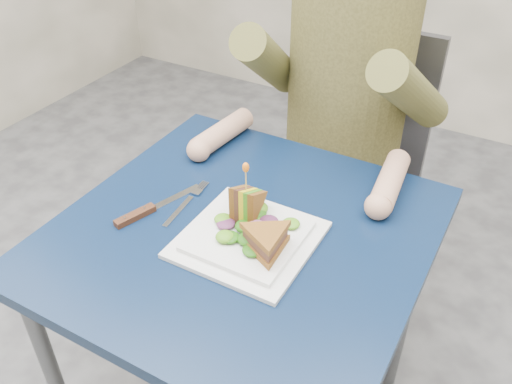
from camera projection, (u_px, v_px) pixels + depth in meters
The scene contains 12 objects.
table at pixel (243, 257), 1.19m from camera, with size 0.75×0.75×0.73m.
chair at pixel (350, 156), 1.72m from camera, with size 0.42×0.40×0.93m.
diner at pixel (349, 56), 1.42m from camera, with size 0.54×0.59×0.74m.
plate at pixel (248, 238), 1.10m from camera, with size 0.26×0.26×0.02m.
sandwich_flat at pixel (266, 241), 1.04m from camera, with size 0.16×0.16×0.05m.
sandwich_upright at pixel (246, 204), 1.12m from camera, with size 0.08×0.12×0.12m.
fork at pixel (185, 204), 1.20m from camera, with size 0.03×0.18×0.01m.
knife at pixel (143, 212), 1.18m from camera, with size 0.09×0.22×0.02m.
toothpick at pixel (246, 179), 1.08m from camera, with size 0.00×0.00×0.06m, color tan.
toothpick_frill at pixel (246, 167), 1.06m from camera, with size 0.01×0.01×0.02m, color orange.
lettuce_spill at pixel (253, 228), 1.09m from camera, with size 0.15×0.13×0.02m, color #337A14, non-canonical shape.
onion_ring at pixel (256, 229), 1.08m from camera, with size 0.04×0.04×0.01m, color #9E4C7A.
Camera 1 is at (0.45, -0.74, 1.47)m, focal length 38.00 mm.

